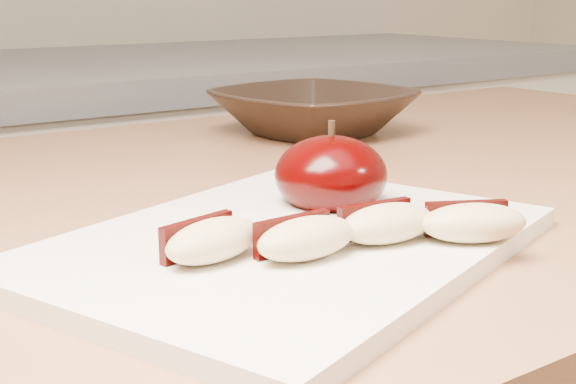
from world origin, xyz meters
TOP-DOWN VIEW (x-y plane):
  - cutting_board at (0.08, 0.35)m, footprint 0.34×0.29m
  - apple_half at (0.14, 0.39)m, footprint 0.09×0.09m
  - apple_wedge_a at (0.02, 0.34)m, footprint 0.06×0.04m
  - apple_wedge_b at (0.06, 0.32)m, footprint 0.06×0.03m
  - apple_wedge_c at (0.11, 0.31)m, footprint 0.06×0.03m
  - apple_wedge_d at (0.15, 0.28)m, footprint 0.07×0.05m
  - bowl at (0.32, 0.65)m, footprint 0.21×0.21m

SIDE VIEW (x-z plane):
  - cutting_board at x=0.08m, z-range 0.90..0.91m
  - apple_wedge_a at x=0.02m, z-range 0.91..0.93m
  - apple_wedge_b at x=0.06m, z-range 0.91..0.93m
  - apple_wedge_c at x=0.11m, z-range 0.91..0.93m
  - apple_wedge_d at x=0.15m, z-range 0.91..0.93m
  - bowl at x=0.32m, z-range 0.90..0.95m
  - apple_half at x=0.14m, z-range 0.90..0.96m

